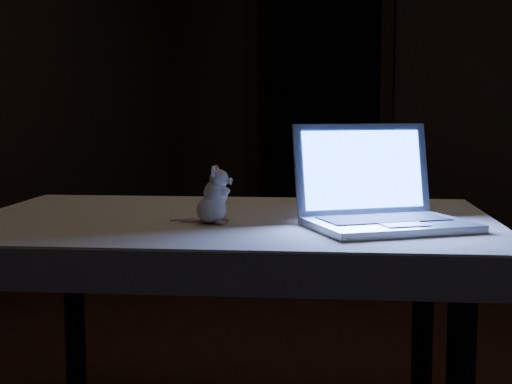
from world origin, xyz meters
The scene contains 6 objects.
back_wall centered at (0.00, 2.50, 1.30)m, with size 4.50×0.04×2.60m, color black.
doorway centered at (-1.10, 2.50, 1.06)m, with size 1.06×0.36×2.13m, color black, non-canonical shape.
table centered at (-0.13, -0.51, 0.35)m, with size 1.32×0.85×0.71m, color black, non-canonical shape.
tablecloth centered at (-0.06, -0.52, 0.67)m, with size 1.42×0.94×0.10m, color beige, non-canonical shape.
laptop centered at (0.32, -0.50, 0.84)m, with size 0.38×0.33×0.26m, color #B3B4B9, non-canonical shape.
plush_mouse centered at (-0.12, -0.63, 0.79)m, with size 0.11×0.11×0.15m, color silver, non-canonical shape.
Camera 1 is at (0.84, -2.26, 1.01)m, focal length 52.00 mm.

